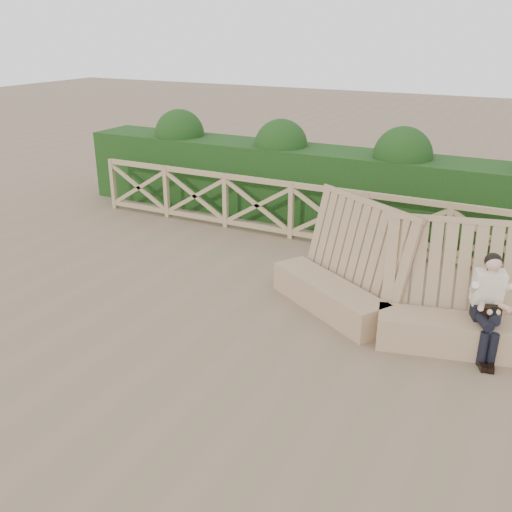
% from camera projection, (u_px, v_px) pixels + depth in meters
% --- Properties ---
extents(ground, '(60.00, 60.00, 0.00)m').
position_uv_depth(ground, '(232.00, 325.00, 7.73)').
color(ground, brown).
rests_on(ground, ground).
extents(bench, '(3.85, 1.70, 1.56)m').
position_uv_depth(bench, '(393.00, 300.00, 7.57)').
color(bench, '#957955').
rests_on(bench, ground).
extents(woman, '(0.49, 0.80, 1.28)m').
position_uv_depth(woman, '(489.00, 302.00, 6.85)').
color(woman, black).
rests_on(woman, ground).
extents(guardrail, '(10.10, 0.09, 1.10)m').
position_uv_depth(guardrail, '(327.00, 216.00, 10.41)').
color(guardrail, '#957B56').
rests_on(guardrail, ground).
extents(hedge, '(12.00, 1.20, 1.50)m').
position_uv_depth(hedge, '(349.00, 190.00, 11.32)').
color(hedge, black).
rests_on(hedge, ground).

